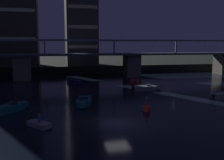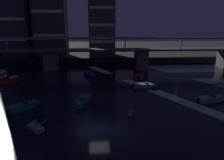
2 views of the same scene
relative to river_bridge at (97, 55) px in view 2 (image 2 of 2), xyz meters
The scene contains 14 objects.
ground_plane 38.08m from the river_bridge, 90.00° to the right, with size 400.00×400.00×0.00m, color black.
far_riverbank 48.11m from the river_bridge, 90.00° to the left, with size 240.00×80.00×2.20m, color black.
river_bridge is the anchor object (origin of this frame).
tower_west_low 33.81m from the river_bridge, 154.01° to the left, with size 11.48×11.56×31.97m.
tower_west_tall 26.85m from the river_bridge, 138.19° to the left, with size 10.70×8.78×38.09m.
tower_central 18.02m from the river_bridge, 81.97° to the left, with size 8.75×11.32×27.53m.
speedboat_near_center 28.97m from the river_bridge, 94.79° to the right, with size 2.62×5.21×1.16m.
speedboat_near_right 16.00m from the river_bridge, 46.69° to the right, with size 3.06×5.10×1.16m.
speedboat_mid_left 22.67m from the river_bridge, 64.15° to the right, with size 5.23×2.08×1.16m.
speedboat_far_left 32.75m from the river_bridge, 111.09° to the right, with size 4.24×4.52×1.16m.
speedboat_far_center 35.11m from the river_bridge, 56.89° to the right, with size 5.22×2.58×1.16m.
speedboat_far_right 9.37m from the river_bridge, 103.03° to the right, with size 3.00×5.12×1.16m.
channel_buoy 34.50m from the river_bridge, 82.20° to the right, with size 0.90×0.90×1.76m.
dinghy_with_paddler 38.21m from the river_bridge, 101.92° to the right, with size 2.66×2.70×1.36m.
Camera 2 is at (-0.18, -23.42, 12.40)m, focal length 33.14 mm.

